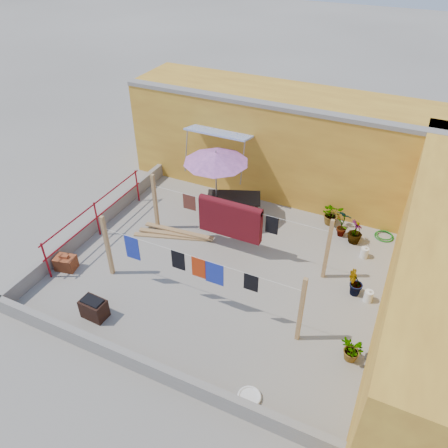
{
  "coord_description": "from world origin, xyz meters",
  "views": [
    {
      "loc": [
        3.73,
        -7.8,
        7.76
      ],
      "look_at": [
        -0.09,
        0.3,
        1.21
      ],
      "focal_mm": 35.0,
      "sensor_mm": 36.0,
      "label": 1
    }
  ],
  "objects": [
    {
      "name": "water_jug_b",
      "position": [
        3.3,
        2.04,
        0.15
      ],
      "size": [
        0.22,
        0.22,
        0.34
      ],
      "color": "silver",
      "rests_on": "ground"
    },
    {
      "name": "patio_umbrella",
      "position": [
        -1.16,
        2.05,
        2.02
      ],
      "size": [
        2.43,
        2.43,
        2.25
      ],
      "color": "gray",
      "rests_on": "ground"
    },
    {
      "name": "plant_back_a",
      "position": [
        2.09,
        3.2,
        0.35
      ],
      "size": [
        0.81,
        0.77,
        0.69
      ],
      "primitive_type": "imported",
      "rotation": [
        0.0,
        0.0,
        0.5
      ],
      "color": "#205618",
      "rests_on": "ground"
    },
    {
      "name": "red_railing",
      "position": [
        -3.85,
        -0.2,
        0.72
      ],
      "size": [
        0.05,
        4.2,
        1.1
      ],
      "color": "maroon",
      "rests_on": "ground"
    },
    {
      "name": "outdoor_table",
      "position": [
        -0.68,
        2.24,
        0.67
      ],
      "size": [
        1.76,
        1.32,
        0.74
      ],
      "color": "black",
      "rests_on": "ground"
    },
    {
      "name": "lumber_pile",
      "position": [
        -1.84,
        0.66,
        0.07
      ],
      "size": [
        2.26,
        0.84,
        0.14
      ],
      "color": "tan",
      "rests_on": "ground"
    },
    {
      "name": "parapet_front",
      "position": [
        0.0,
        -3.58,
        0.22
      ],
      "size": [
        8.3,
        0.16,
        0.44
      ],
      "primitive_type": "cube",
      "color": "gray",
      "rests_on": "ground"
    },
    {
      "name": "plant_right_b",
      "position": [
        3.33,
        0.5,
        0.37
      ],
      "size": [
        0.52,
        0.5,
        0.73
      ],
      "primitive_type": "imported",
      "rotation": [
        0.0,
        0.0,
        3.79
      ],
      "color": "#205618",
      "rests_on": "ground"
    },
    {
      "name": "white_basin",
      "position": [
        2.1,
        -3.2,
        0.04
      ],
      "size": [
        0.47,
        0.47,
        0.08
      ],
      "color": "silver",
      "rests_on": "ground"
    },
    {
      "name": "wall_back",
      "position": [
        0.5,
        4.69,
        1.61
      ],
      "size": [
        11.0,
        3.27,
        3.21
      ],
      "color": "gold",
      "rests_on": "ground"
    },
    {
      "name": "parapet_left",
      "position": [
        -4.08,
        0.0,
        0.22
      ],
      "size": [
        0.16,
        7.3,
        0.44
      ],
      "primitive_type": "cube",
      "color": "gray",
      "rests_on": "ground"
    },
    {
      "name": "water_jug_a",
      "position": [
        3.7,
        0.42,
        0.15
      ],
      "size": [
        0.22,
        0.22,
        0.34
      ],
      "color": "silver",
      "rests_on": "ground"
    },
    {
      "name": "brick_stack",
      "position": [
        -3.7,
        -1.77,
        0.19
      ],
      "size": [
        0.59,
        0.48,
        0.45
      ],
      "color": "#9B4623",
      "rests_on": "ground"
    },
    {
      "name": "ground",
      "position": [
        0.0,
        0.0,
        0.0
      ],
      "size": [
        80.0,
        80.0,
        0.0
      ],
      "primitive_type": "plane",
      "color": "#9E998E",
      "rests_on": "ground"
    },
    {
      "name": "clothesline_rig",
      "position": [
        -0.13,
        0.57,
        1.0
      ],
      "size": [
        5.09,
        2.35,
        1.8
      ],
      "color": "tan",
      "rests_on": "ground"
    },
    {
      "name": "brazier",
      "position": [
        -1.95,
        -2.78,
        0.25
      ],
      "size": [
        0.6,
        0.41,
        0.52
      ],
      "color": "black",
      "rests_on": "ground"
    },
    {
      "name": "green_hose",
      "position": [
        3.67,
        3.2,
        0.04
      ],
      "size": [
        0.55,
        0.55,
        0.08
      ],
      "color": "#176718",
      "rests_on": "ground"
    },
    {
      "name": "plant_right_a",
      "position": [
        2.52,
        2.73,
        0.45
      ],
      "size": [
        0.55,
        0.45,
        0.9
      ],
      "primitive_type": "imported",
      "rotation": [
        0.0,
        0.0,
        2.84
      ],
      "color": "#205618",
      "rests_on": "ground"
    },
    {
      "name": "plant_right_c",
      "position": [
        3.7,
        -1.46,
        0.29
      ],
      "size": [
        0.66,
        0.68,
        0.58
      ],
      "primitive_type": "imported",
      "rotation": [
        0.0,
        0.0,
        5.29
      ],
      "color": "#205618",
      "rests_on": "ground"
    },
    {
      "name": "plant_back_b",
      "position": [
        2.91,
        2.58,
        0.36
      ],
      "size": [
        0.51,
        0.51,
        0.72
      ],
      "primitive_type": "imported",
      "rotation": [
        0.0,
        0.0,
        1.9
      ],
      "color": "#205618",
      "rests_on": "ground"
    }
  ]
}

